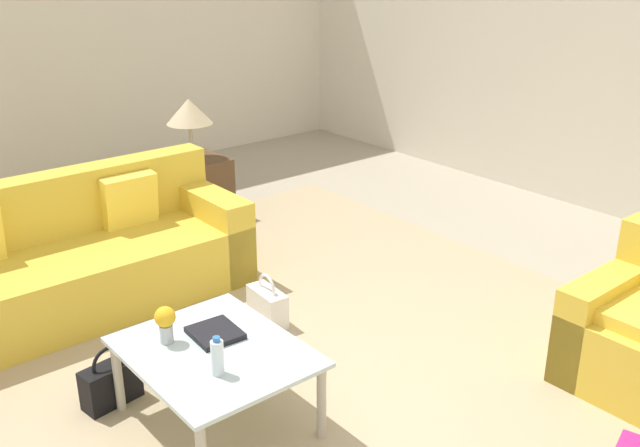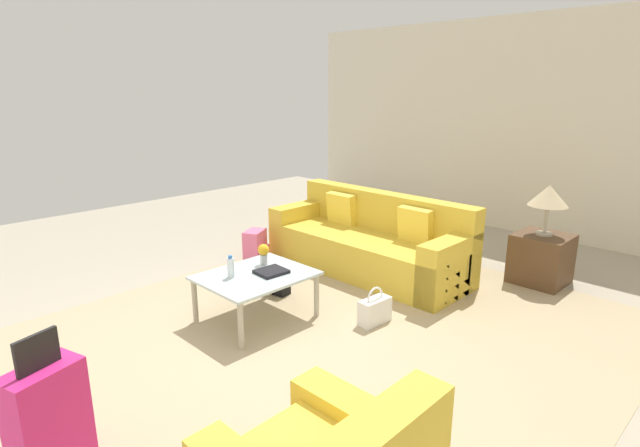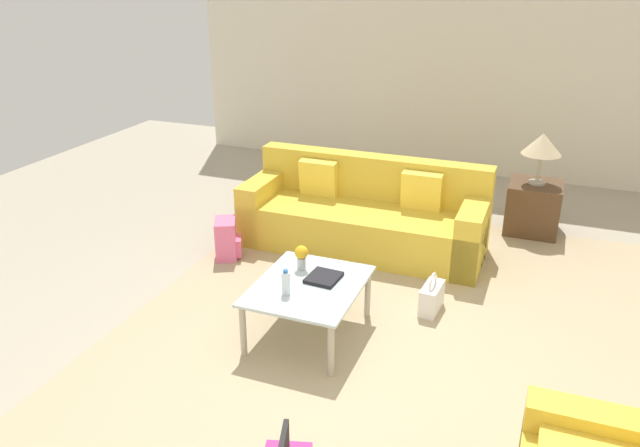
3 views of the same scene
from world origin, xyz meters
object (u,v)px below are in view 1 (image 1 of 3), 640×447
(couch, at_px, (65,266))
(water_bottle, at_px, (217,357))
(handbag_white, at_px, (267,305))
(side_table, at_px, (194,187))
(table_lamp, at_px, (189,112))
(handbag_black, at_px, (111,383))
(coffee_table_book, at_px, (215,333))
(flower_vase, at_px, (165,321))
(coffee_table, at_px, (215,359))

(couch, bearing_deg, water_bottle, 0.00)
(couch, height_order, handbag_white, couch)
(side_table, relative_size, table_lamp, 1.00)
(table_lamp, distance_m, handbag_black, 3.06)
(handbag_white, bearing_deg, handbag_black, -81.23)
(coffee_table_book, xyz_separation_m, side_table, (-2.68, 1.42, -0.19))
(couch, bearing_deg, flower_vase, -1.82)
(couch, distance_m, table_lamp, 2.00)
(flower_vase, relative_size, side_table, 0.37)
(couch, bearing_deg, handbag_black, -11.59)
(water_bottle, xyz_separation_m, table_lamp, (-3.00, 1.60, 0.43))
(water_bottle, height_order, handbag_white, water_bottle)
(flower_vase, distance_m, handbag_black, 0.58)
(water_bottle, bearing_deg, flower_vase, -173.21)
(flower_vase, distance_m, handbag_white, 1.18)
(coffee_table, relative_size, coffee_table_book, 3.70)
(flower_vase, relative_size, handbag_black, 0.57)
(coffee_table, distance_m, coffee_table_book, 0.16)
(side_table, bearing_deg, handbag_black, -39.30)
(side_table, bearing_deg, couch, -57.89)
(handbag_black, bearing_deg, coffee_table_book, 47.28)
(handbag_black, bearing_deg, water_bottle, 19.72)
(couch, relative_size, flower_vase, 11.96)
(coffee_table, xyz_separation_m, side_table, (-2.80, 1.50, -0.12))
(coffee_table, height_order, coffee_table_book, coffee_table_book)
(side_table, xyz_separation_m, handbag_white, (2.09, -0.67, -0.15))
(side_table, bearing_deg, coffee_table_book, -27.92)
(water_bottle, bearing_deg, handbag_white, 134.32)
(coffee_table, relative_size, flower_vase, 4.77)
(coffee_table, height_order, water_bottle, water_bottle)
(coffee_table_book, xyz_separation_m, table_lamp, (-2.68, 1.42, 0.51))
(couch, distance_m, coffee_table, 1.80)
(table_lamp, distance_m, handbag_white, 2.35)
(coffee_table_book, bearing_deg, coffee_table, -29.75)
(coffee_table_book, height_order, handbag_white, coffee_table_book)
(side_table, distance_m, table_lamp, 0.70)
(flower_vase, bearing_deg, handbag_black, -145.55)
(side_table, bearing_deg, coffee_table, -28.18)
(coffee_table_book, relative_size, handbag_white, 0.74)
(water_bottle, height_order, coffee_table_book, water_bottle)
(handbag_black, bearing_deg, table_lamp, 140.70)
(water_bottle, bearing_deg, side_table, 151.93)
(water_bottle, relative_size, handbag_white, 0.57)
(table_lamp, height_order, handbag_white, table_lamp)
(coffee_table, relative_size, side_table, 1.77)
(coffee_table, height_order, handbag_black, coffee_table)
(flower_vase, bearing_deg, coffee_table, 34.29)
(coffee_table_book, relative_size, flower_vase, 1.29)
(couch, xyz_separation_m, flower_vase, (1.58, -0.05, 0.27))
(coffee_table, xyz_separation_m, handbag_white, (-0.71, 0.83, -0.27))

